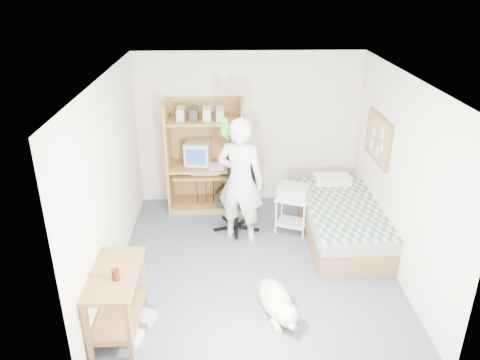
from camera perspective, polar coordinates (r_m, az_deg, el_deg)
The scene contains 21 objects.
floor at distance 6.39m, azimuth 1.83°, elevation -10.21°, with size 4.00×4.00×0.00m, color #444D5C.
wall_back at distance 7.64m, azimuth 1.02°, elevation 6.21°, with size 3.60×0.02×2.50m, color beige.
wall_right at distance 6.16m, azimuth 18.93°, elevation 0.30°, with size 0.02×4.00×2.50m, color beige.
wall_left at distance 5.94m, azimuth -15.61°, elevation -0.16°, with size 0.02×4.00×2.50m, color beige.
ceiling at distance 5.39m, azimuth 2.18°, elevation 12.30°, with size 3.60×4.00×0.02m, color white.
computer_hutch at distance 7.54m, azimuth -4.23°, elevation 2.42°, with size 1.20×0.63×1.80m.
bed at distance 6.96m, azimuth 12.33°, elevation -4.95°, with size 1.02×2.02×0.66m.
side_desk at distance 5.25m, azimuth -14.83°, elevation -13.14°, with size 0.50×1.00×0.75m.
corkboard at distance 6.87m, azimuth 16.48°, elevation 4.86°, with size 0.04×0.94×0.66m.
office_chair at distance 7.05m, azimuth -0.29°, elevation -2.94°, with size 0.63×0.64×1.10m.
person at distance 6.55m, azimuth 0.04°, elevation -0.08°, with size 0.67×0.44×1.84m, color silver.
parrot at distance 6.28m, azimuth -1.82°, elevation 6.29°, with size 0.13×0.23×0.37m.
dog at distance 5.50m, azimuth 4.55°, elevation -14.56°, with size 0.49×1.03×0.39m.
printer_cart at distance 7.00m, azimuth 6.45°, elevation -3.46°, with size 0.58×0.53×0.57m.
printer at distance 6.87m, azimuth 6.56°, elevation -1.38°, with size 0.42×0.32×0.18m, color #B6B7B2.
crt_monitor at distance 7.51m, azimuth -5.15°, elevation 3.37°, with size 0.43×0.45×0.37m.
keyboard at distance 7.45m, azimuth -4.26°, elevation 0.89°, with size 0.45×0.16×0.03m, color beige.
pencil_cup at distance 7.45m, azimuth -1.75°, elevation 2.20°, with size 0.08×0.08×0.12m, color gold.
drink_glass at distance 4.97m, azimuth -14.92°, elevation -11.06°, with size 0.08×0.08×0.12m, color #3A1209.
floor_box_a at distance 5.37m, azimuth -13.32°, elevation -18.11°, with size 0.25×0.20×0.10m, color white.
floor_box_b at distance 5.57m, azimuth -11.34°, elevation -16.20°, with size 0.18×0.22×0.08m, color #B6B6B0.
Camera 1 is at (-0.37, -5.26, 3.61)m, focal length 35.00 mm.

